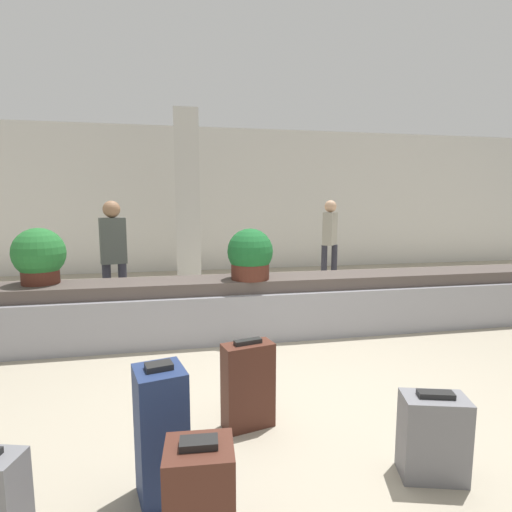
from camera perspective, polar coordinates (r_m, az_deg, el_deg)
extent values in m
plane|color=#9E937F|center=(3.24, 6.61, -20.99)|extent=(18.00, 18.00, 0.00)
cube|color=beige|center=(9.21, -5.68, 7.96)|extent=(18.00, 0.06, 3.20)
cube|color=gray|center=(4.76, 0.00, -7.91)|extent=(8.14, 0.72, 0.54)
cube|color=#4C423D|center=(4.68, 0.00, -3.89)|extent=(7.81, 0.56, 0.14)
cube|color=beige|center=(7.52, -9.78, 7.96)|extent=(0.44, 0.44, 3.20)
cube|color=#472319|center=(2.89, -1.15, -17.99)|extent=(0.38, 0.24, 0.60)
cube|color=black|center=(2.77, -1.17, -12.13)|extent=(0.20, 0.10, 0.03)
cube|color=navy|center=(2.32, -13.38, -23.54)|extent=(0.30, 0.31, 0.71)
cube|color=black|center=(2.15, -13.70, -15.04)|extent=(0.15, 0.12, 0.03)
cube|color=#472319|center=(1.97, -7.98, -32.31)|extent=(0.30, 0.26, 0.57)
cube|color=black|center=(1.79, -8.18, -24.92)|extent=(0.16, 0.09, 0.03)
cube|color=slate|center=(2.66, 23.96, -22.55)|extent=(0.39, 0.29, 0.48)
cube|color=black|center=(2.54, 24.29, -17.58)|extent=(0.21, 0.12, 0.03)
cylinder|color=#4C2319|center=(4.87, -28.42, -2.42)|extent=(0.38, 0.38, 0.18)
sphere|color=#236B2D|center=(4.84, -28.60, 0.39)|extent=(0.54, 0.54, 0.54)
cylinder|color=#4C2319|center=(4.55, -0.84, -2.21)|extent=(0.43, 0.43, 0.17)
sphere|color=#195B28|center=(4.51, -0.85, 0.67)|extent=(0.52, 0.52, 0.52)
cylinder|color=#282833|center=(7.58, 9.69, -1.29)|extent=(0.11, 0.11, 0.76)
cylinder|color=#282833|center=(7.66, 11.09, -1.24)|extent=(0.11, 0.11, 0.76)
cube|color=gray|center=(7.54, 10.52, 3.86)|extent=(0.35, 0.36, 0.60)
sphere|color=tan|center=(7.53, 10.60, 6.99)|extent=(0.22, 0.22, 0.22)
cylinder|color=#282833|center=(5.64, -20.45, -4.82)|extent=(0.11, 0.11, 0.75)
cylinder|color=#282833|center=(5.61, -18.43, -4.79)|extent=(0.11, 0.11, 0.75)
cube|color=#474C47|center=(5.52, -19.76, 2.07)|extent=(0.35, 0.25, 0.60)
sphere|color=#936B4C|center=(5.50, -19.95, 6.31)|extent=(0.22, 0.22, 0.22)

